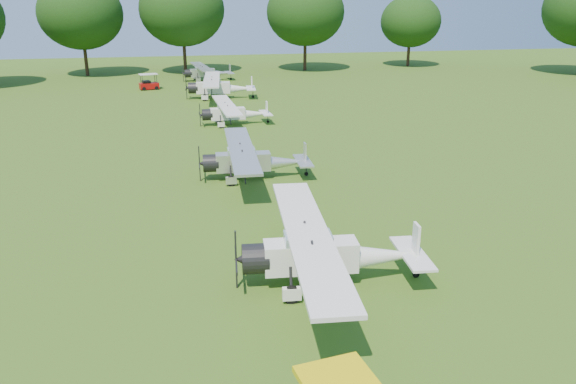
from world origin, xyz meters
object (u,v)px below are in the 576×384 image
at_px(aircraft_4, 252,159).
at_px(aircraft_6, 218,86).
at_px(aircraft_3, 325,250).
at_px(golf_cart, 149,84).
at_px(aircraft_7, 206,71).
at_px(aircraft_5, 233,112).

relative_size(aircraft_4, aircraft_6, 0.91).
bearing_deg(aircraft_3, golf_cart, 104.18).
bearing_deg(aircraft_7, golf_cart, -146.40).
relative_size(aircraft_3, aircraft_4, 1.09).
height_order(aircraft_4, aircraft_5, aircraft_4).
bearing_deg(aircraft_6, aircraft_3, -84.09).
height_order(aircraft_4, aircraft_6, aircraft_6).
height_order(aircraft_3, aircraft_6, aircraft_6).
distance_m(aircraft_5, golf_cart, 21.07).
bearing_deg(aircraft_7, aircraft_4, -96.42).
bearing_deg(aircraft_5, aircraft_3, -91.62).
bearing_deg(aircraft_5, aircraft_6, 88.13).
height_order(aircraft_3, aircraft_4, aircraft_3).
bearing_deg(aircraft_3, aircraft_5, 95.72).
relative_size(aircraft_6, aircraft_7, 1.14).
bearing_deg(aircraft_5, aircraft_7, 88.78).
xyz_separation_m(aircraft_4, golf_cart, (-6.77, 34.12, -0.60)).
bearing_deg(aircraft_6, aircraft_5, -84.25).
relative_size(aircraft_5, aircraft_6, 0.82).
relative_size(aircraft_5, aircraft_7, 0.93).
xyz_separation_m(aircraft_3, aircraft_6, (-0.51, 39.57, 0.01)).
xyz_separation_m(aircraft_3, aircraft_5, (-0.38, 27.10, -0.21)).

